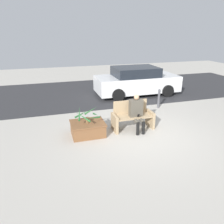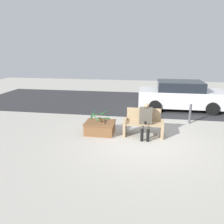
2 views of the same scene
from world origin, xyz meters
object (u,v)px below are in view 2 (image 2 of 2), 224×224
(person_seated, at_px, (146,119))
(planter_box, at_px, (100,127))
(potted_plant, at_px, (100,116))
(bench, at_px, (143,124))
(bollard_post, at_px, (190,113))
(parked_car, at_px, (181,95))

(person_seated, xyz_separation_m, planter_box, (-1.65, 0.10, -0.45))
(potted_plant, bearing_deg, planter_box, -126.18)
(person_seated, relative_size, potted_plant, 1.53)
(person_seated, xyz_separation_m, potted_plant, (-1.65, 0.11, -0.01))
(person_seated, relative_size, planter_box, 1.14)
(bench, xyz_separation_m, bollard_post, (1.89, 1.63, 0.02))
(potted_plant, relative_size, parked_car, 0.19)
(bench, relative_size, bollard_post, 1.66)
(planter_box, relative_size, bollard_post, 1.28)
(parked_car, distance_m, bollard_post, 2.31)
(planter_box, bearing_deg, person_seated, -3.60)
(person_seated, bearing_deg, parked_car, 67.18)
(parked_car, xyz_separation_m, bollard_post, (0.09, -2.29, -0.28))
(bollard_post, bearing_deg, bench, -139.24)
(person_seated, xyz_separation_m, parked_car, (1.73, 4.11, 0.03))
(bench, bearing_deg, bollard_post, 40.76)
(bench, distance_m, potted_plant, 1.59)
(planter_box, xyz_separation_m, parked_car, (3.38, 4.01, 0.48))
(parked_car, bearing_deg, bench, -114.71)
(bench, relative_size, planter_box, 1.30)
(potted_plant, height_order, parked_car, parked_car)
(bench, distance_m, planter_box, 1.59)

